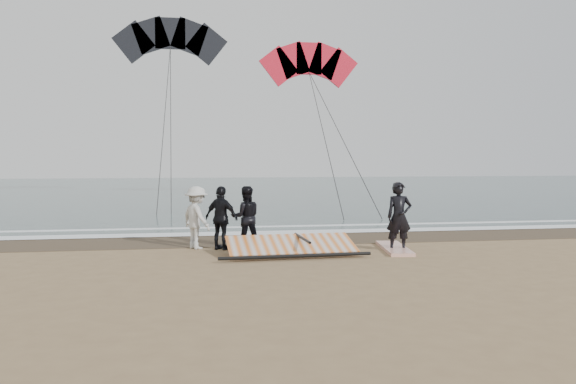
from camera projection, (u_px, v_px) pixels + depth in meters
name	position (u px, v px, depth m)	size (l,w,h in m)	color
ground	(292.00, 266.00, 13.44)	(120.00, 120.00, 0.00)	#8C704C
sea	(226.00, 189.00, 45.97)	(120.00, 54.00, 0.02)	#233838
wet_sand	(269.00, 239.00, 17.87)	(120.00, 2.80, 0.01)	#4C3D2B
foam_near	(264.00, 233.00, 19.25)	(120.00, 0.90, 0.01)	white
foam_far	(259.00, 227.00, 20.93)	(120.00, 0.45, 0.01)	white
man_main	(399.00, 217.00, 15.53)	(0.70, 0.46, 1.93)	black
board_white	(394.00, 248.00, 15.83)	(0.65, 2.31, 0.09)	silver
board_cream	(265.00, 244.00, 16.56)	(0.70, 2.64, 0.11)	beige
trio_cluster	(219.00, 217.00, 15.99)	(2.45, 1.46, 1.80)	black
sail_rig	(288.00, 247.00, 15.11)	(3.96, 1.85, 0.49)	black
kite_red	(309.00, 67.00, 35.32)	(6.96, 6.61, 15.29)	red
kite_dark	(170.00, 43.00, 36.20)	(8.35, 6.16, 15.53)	black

